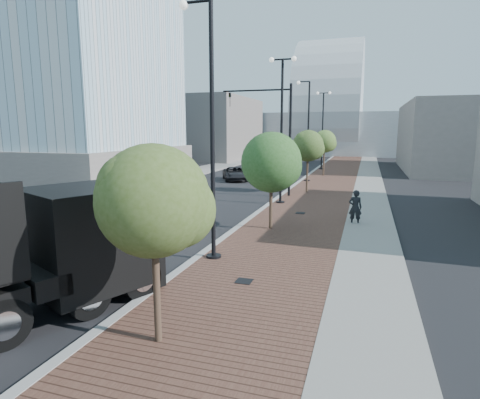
% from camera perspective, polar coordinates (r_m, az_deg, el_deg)
% --- Properties ---
extents(sidewalk, '(7.00, 140.00, 0.12)m').
position_cam_1_polar(sidewalk, '(43.77, 14.37, 3.32)').
color(sidewalk, '#4C2D23').
rests_on(sidewalk, ground).
extents(concrete_strip, '(2.40, 140.00, 0.13)m').
position_cam_1_polar(concrete_strip, '(43.70, 17.91, 3.14)').
color(concrete_strip, slate).
rests_on(concrete_strip, ground).
extents(curb, '(0.30, 140.00, 0.14)m').
position_cam_1_polar(curb, '(44.10, 9.82, 3.54)').
color(curb, gray).
rests_on(curb, ground).
extents(west_sidewalk, '(4.00, 140.00, 0.12)m').
position_cam_1_polar(west_sidewalk, '(47.61, -5.90, 4.08)').
color(west_sidewalk, slate).
rests_on(west_sidewalk, ground).
extents(white_sedan, '(1.73, 4.71, 1.54)m').
position_cam_1_polar(white_sedan, '(18.37, -10.92, -3.04)').
color(white_sedan, white).
rests_on(white_sedan, ground).
extents(dark_car_mid, '(3.90, 5.13, 1.30)m').
position_cam_1_polar(dark_car_mid, '(38.75, -0.68, 3.69)').
color(dark_car_mid, black).
rests_on(dark_car_mid, ground).
extents(dark_car_far, '(2.43, 4.45, 1.22)m').
position_cam_1_polar(dark_car_far, '(45.71, 4.74, 4.55)').
color(dark_car_far, black).
rests_on(dark_car_far, ground).
extents(pedestrian, '(0.71, 0.51, 1.83)m').
position_cam_1_polar(pedestrian, '(21.26, 16.07, -1.11)').
color(pedestrian, black).
rests_on(pedestrian, ground).
extents(streetlight_1, '(1.44, 0.56, 9.21)m').
position_cam_1_polar(streetlight_1, '(14.50, -4.37, 7.96)').
color(streetlight_1, black).
rests_on(streetlight_1, ground).
extents(streetlight_2, '(1.72, 0.56, 9.28)m').
position_cam_1_polar(streetlight_2, '(25.99, 5.92, 9.82)').
color(streetlight_2, black).
rests_on(streetlight_2, ground).
extents(streetlight_3, '(1.44, 0.56, 9.21)m').
position_cam_1_polar(streetlight_3, '(37.84, 9.49, 9.01)').
color(streetlight_3, black).
rests_on(streetlight_3, ground).
extents(streetlight_4, '(1.72, 0.56, 9.28)m').
position_cam_1_polar(streetlight_4, '(49.73, 11.64, 9.67)').
color(streetlight_4, black).
rests_on(streetlight_4, ground).
extents(traffic_mast, '(5.09, 0.20, 8.00)m').
position_cam_1_polar(traffic_mast, '(29.11, 5.39, 10.15)').
color(traffic_mast, black).
rests_on(traffic_mast, ground).
extents(tree_0, '(2.48, 2.45, 4.55)m').
position_cam_1_polar(tree_0, '(8.72, -11.87, -0.25)').
color(tree_0, '#382619').
rests_on(tree_0, ground).
extents(tree_1, '(2.86, 2.86, 4.74)m').
position_cam_1_polar(tree_1, '(19.01, 4.64, 5.27)').
color(tree_1, '#382619').
rests_on(tree_1, ground).
extents(tree_2, '(2.41, 2.37, 4.82)m').
position_cam_1_polar(tree_2, '(30.79, 9.73, 7.51)').
color(tree_2, '#382619').
rests_on(tree_2, ground).
extents(tree_3, '(2.40, 2.35, 4.83)m').
position_cam_1_polar(tree_3, '(42.70, 11.99, 8.07)').
color(tree_3, '#382619').
rests_on(tree_3, ground).
extents(tower_podium, '(19.00, 19.00, 3.00)m').
position_cam_1_polar(tower_podium, '(46.49, -22.59, 5.02)').
color(tower_podium, '#68625E').
rests_on(tower_podium, ground).
extents(convention_center, '(50.00, 30.00, 50.00)m').
position_cam_1_polar(convention_center, '(88.80, 12.70, 10.40)').
color(convention_center, '#9FA5A8').
rests_on(convention_center, ground).
extents(commercial_block_nw, '(14.00, 20.00, 10.00)m').
position_cam_1_polar(commercial_block_nw, '(68.53, -4.68, 9.99)').
color(commercial_block_nw, slate).
rests_on(commercial_block_nw, ground).
extents(commercial_block_ne, '(12.00, 22.00, 8.00)m').
position_cam_1_polar(commercial_block_ne, '(54.40, 28.58, 7.82)').
color(commercial_block_ne, '#68625E').
rests_on(commercial_block_ne, ground).
extents(utility_cover_1, '(0.50, 0.50, 0.02)m').
position_cam_1_polar(utility_cover_1, '(12.85, 0.57, -11.53)').
color(utility_cover_1, black).
rests_on(utility_cover_1, sidewalk).
extents(utility_cover_2, '(0.50, 0.50, 0.02)m').
position_cam_1_polar(utility_cover_2, '(23.19, 8.56, -1.91)').
color(utility_cover_2, black).
rests_on(utility_cover_2, sidewalk).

